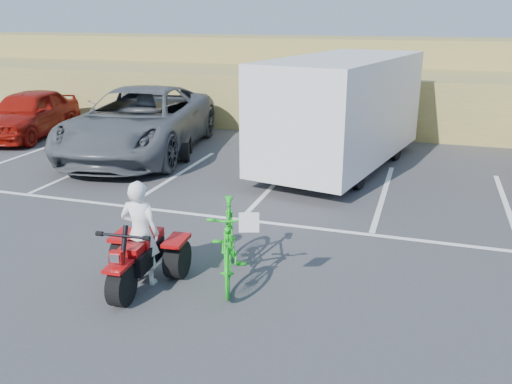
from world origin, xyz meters
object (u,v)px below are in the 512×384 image
(green_dirt_bike, at_px, (229,242))
(grey_pickup, at_px, (140,121))
(rider, at_px, (140,233))
(quad_atv_green, at_px, (289,172))
(cargo_trailer, at_px, (342,109))
(red_car, at_px, (28,113))
(red_trike_atv, at_px, (140,286))
(quad_atv_blue, at_px, (170,157))

(green_dirt_bike, bearing_deg, grey_pickup, 109.53)
(rider, height_order, quad_atv_green, rider)
(rider, height_order, cargo_trailer, cargo_trailer)
(cargo_trailer, bearing_deg, red_car, -171.85)
(green_dirt_bike, xyz_separation_m, grey_pickup, (-5.49, 7.00, 0.35))
(grey_pickup, bearing_deg, green_dirt_bike, -60.97)
(quad_atv_green, bearing_deg, grey_pickup, 159.82)
(green_dirt_bike, relative_size, grey_pickup, 0.30)
(rider, xyz_separation_m, red_car, (-9.13, 8.50, -0.04))
(red_trike_atv, distance_m, rider, 0.86)
(quad_atv_green, bearing_deg, quad_atv_blue, 160.36)
(grey_pickup, bearing_deg, red_trike_atv, -70.23)
(green_dirt_bike, bearing_deg, rider, -175.37)
(red_trike_atv, relative_size, cargo_trailer, 0.24)
(green_dirt_bike, distance_m, red_car, 13.09)
(cargo_trailer, relative_size, quad_atv_green, 5.22)
(grey_pickup, relative_size, cargo_trailer, 1.04)
(red_trike_atv, xyz_separation_m, rider, (-0.01, 0.15, 0.85))
(red_car, distance_m, quad_atv_blue, 6.13)
(quad_atv_blue, bearing_deg, red_trike_atv, -87.54)
(cargo_trailer, height_order, quad_atv_blue, cargo_trailer)
(cargo_trailer, xyz_separation_m, quad_atv_green, (-1.22, -0.94, -1.63))
(red_trike_atv, bearing_deg, rider, 90.00)
(green_dirt_bike, distance_m, cargo_trailer, 7.33)
(cargo_trailer, height_order, quad_atv_green, cargo_trailer)
(rider, relative_size, cargo_trailer, 0.25)
(grey_pickup, height_order, quad_atv_green, grey_pickup)
(green_dirt_bike, bearing_deg, red_trike_atv, -169.69)
(red_trike_atv, xyz_separation_m, red_car, (-9.14, 8.65, 0.81))
(red_trike_atv, relative_size, green_dirt_bike, 0.77)
(quad_atv_blue, bearing_deg, quad_atv_green, -28.07)
(quad_atv_blue, bearing_deg, red_car, 148.65)
(quad_atv_blue, bearing_deg, rider, -87.19)
(red_trike_atv, height_order, grey_pickup, grey_pickup)
(grey_pickup, bearing_deg, quad_atv_blue, -19.17)
(red_trike_atv, xyz_separation_m, quad_atv_blue, (-3.17, 7.50, 0.00))
(quad_atv_blue, bearing_deg, grey_pickup, 149.49)
(grey_pickup, distance_m, quad_atv_green, 5.01)
(rider, height_order, quad_atv_blue, rider)
(red_car, height_order, quad_atv_green, red_car)
(green_dirt_bike, relative_size, red_car, 0.45)
(red_car, distance_m, quad_atv_green, 9.94)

